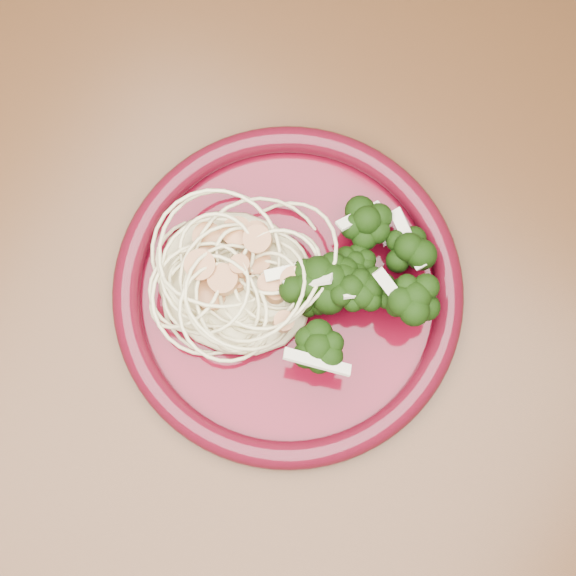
% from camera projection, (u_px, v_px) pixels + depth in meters
% --- Properties ---
extents(dining_table, '(1.20, 0.80, 0.75)m').
position_uv_depth(dining_table, '(273.00, 261.00, 0.72)').
color(dining_table, '#472814').
rests_on(dining_table, ground).
extents(dinner_plate, '(0.35, 0.35, 0.02)m').
position_uv_depth(dinner_plate, '(288.00, 291.00, 0.60)').
color(dinner_plate, '#470511').
rests_on(dinner_plate, dining_table).
extents(spaghetti_pile, '(0.16, 0.15, 0.03)m').
position_uv_depth(spaghetti_pile, '(235.00, 279.00, 0.59)').
color(spaghetti_pile, beige).
rests_on(spaghetti_pile, dinner_plate).
extents(scallop_cluster, '(0.14, 0.14, 0.04)m').
position_uv_depth(scallop_cluster, '(232.00, 269.00, 0.56)').
color(scallop_cluster, '#B27341').
rests_on(scallop_cluster, spaghetti_pile).
extents(broccoli_pile, '(0.13, 0.15, 0.05)m').
position_uv_depth(broccoli_pile, '(354.00, 296.00, 0.58)').
color(broccoli_pile, black).
rests_on(broccoli_pile, dinner_plate).
extents(onion_garnish, '(0.09, 0.10, 0.05)m').
position_uv_depth(onion_garnish, '(357.00, 287.00, 0.55)').
color(onion_garnish, beige).
rests_on(onion_garnish, broccoli_pile).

